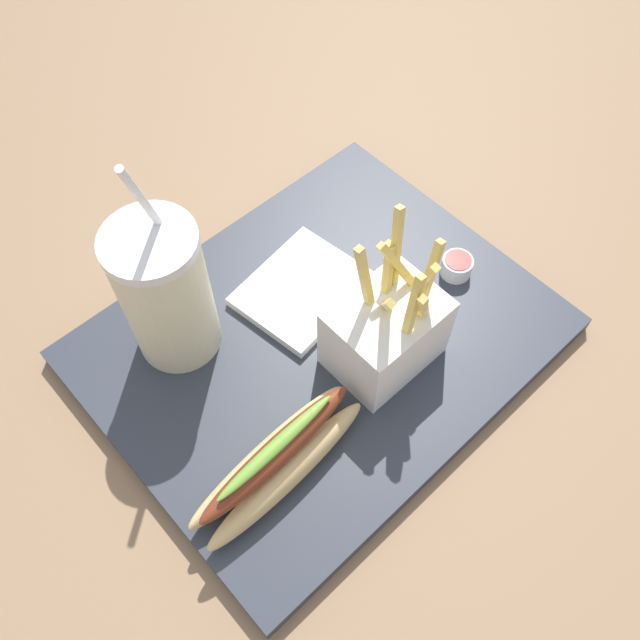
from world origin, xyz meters
TOP-DOWN VIEW (x-y plane):
  - ground_plane at (0.00, 0.00)m, footprint 2.40×2.40m
  - food_tray at (0.00, 0.00)m, footprint 0.44×0.35m
  - soda_cup at (-0.11, 0.09)m, footprint 0.08×0.08m
  - fries_basket at (0.03, -0.06)m, footprint 0.10×0.08m
  - hot_dog_1 at (-0.12, -0.08)m, footprint 0.19×0.06m
  - ketchup_cup_1 at (0.16, -0.04)m, footprint 0.03×0.03m
  - napkin_stack at (0.02, 0.05)m, footprint 0.14×0.12m

SIDE VIEW (x-z plane):
  - ground_plane at x=0.00m, z-range -0.02..0.00m
  - food_tray at x=0.00m, z-range 0.00..0.02m
  - napkin_stack at x=0.02m, z-range 0.02..0.03m
  - ketchup_cup_1 at x=0.16m, z-range 0.02..0.04m
  - hot_dog_1 at x=-0.12m, z-range 0.01..0.08m
  - fries_basket at x=0.03m, z-range -0.02..0.15m
  - soda_cup at x=-0.11m, z-range -0.02..0.23m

